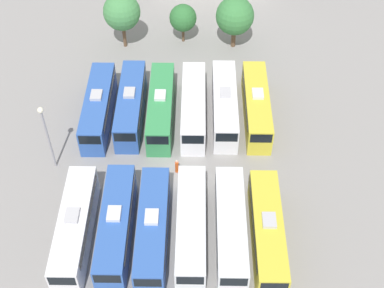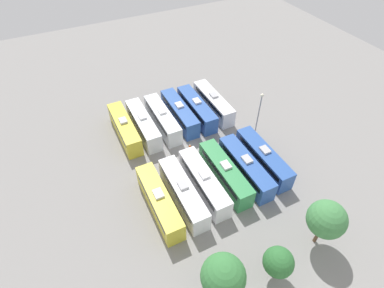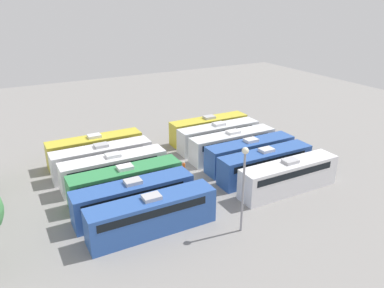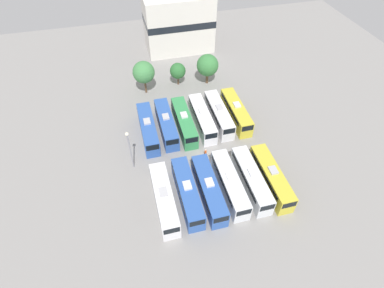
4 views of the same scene
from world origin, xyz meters
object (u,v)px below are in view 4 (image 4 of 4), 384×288
Objects in this scene: bus_1 at (187,192)px; tree_0 at (144,72)px; bus_3 at (230,183)px; bus_4 at (251,179)px; bus_0 at (164,198)px; bus_9 at (202,118)px; tree_2 at (208,65)px; bus_8 at (184,122)px; bus_11 at (236,111)px; worker_person at (206,153)px; bus_2 at (209,189)px; tree_1 at (178,71)px; light_pole at (129,145)px; bus_6 at (148,128)px; bus_10 at (219,114)px; bus_5 at (271,177)px; bus_7 at (166,123)px; depot_building at (178,22)px.

tree_0 is at bearing 94.26° from bus_1.
tree_0 is at bearing 107.02° from bus_3.
bus_4 is at bearing -0.83° from bus_1.
bus_0 and bus_9 have the same top height.
bus_8 is at bearing -122.05° from tree_2.
bus_0 is at bearing -136.90° from bus_11.
bus_2 is at bearing -102.95° from worker_person.
tree_2 is (6.51, -1.03, 1.02)m from tree_1.
bus_8 is 1.00× the size of bus_11.
bus_4 is at bearing -26.10° from light_pole.
bus_2 is 7.06× the size of worker_person.
tree_2 is at bearing 68.10° from bus_1.
tree_0 reaches higher than tree_2.
bus_6 is 1.44× the size of light_pole.
bus_0 and bus_8 have the same top height.
bus_9 is at bearing -56.14° from tree_0.
bus_0 is 1.44× the size of light_pole.
light_pole is at bearing -160.36° from bus_11.
bus_1 and bus_3 have the same top height.
bus_2 is (7.02, -0.05, 0.00)m from bus_0.
bus_1 is at bearing 179.17° from bus_4.
bus_3 reaches higher than worker_person.
tree_0 is at bearing 140.52° from bus_11.
tree_1 is at bearing 80.06° from bus_1.
bus_4 is 31.14m from tree_1.
bus_9 is at bearing 102.43° from bus_4.
bus_3 and bus_11 have the same top height.
tree_2 reaches higher than bus_10.
tree_2 is at bearing -8.97° from tree_1.
bus_2 is at bearing -66.22° from bus_6.
bus_5 is (3.26, -0.38, 0.00)m from bus_4.
bus_9 is at bearing 1.07° from bus_6.
bus_4 is 1.00× the size of bus_9.
bus_2 and bus_3 have the same top height.
light_pole is (-12.63, 0.65, 4.74)m from worker_person.
tree_1 is (2.00, 30.85, 1.67)m from bus_2.
bus_3 is at bearing -90.14° from bus_9.
bus_3 and bus_5 have the same top height.
bus_5 is at bearing -43.08° from bus_6.
bus_2 is 1.69× the size of tree_2.
bus_10 is (3.47, 0.36, 0.00)m from bus_9.
bus_5 is 17.76m from bus_9.
bus_0 and bus_10 have the same top height.
bus_7 is at bearing 90.51° from bus_1.
tree_0 reaches higher than bus_7.
bus_3 is (3.46, 0.25, 0.00)m from bus_2.
bus_10 and bus_11 have the same top height.
bus_7 is at bearing -81.23° from tree_0.
bus_0 is 1.00× the size of bus_8.
bus_0 is 0.70× the size of depot_building.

